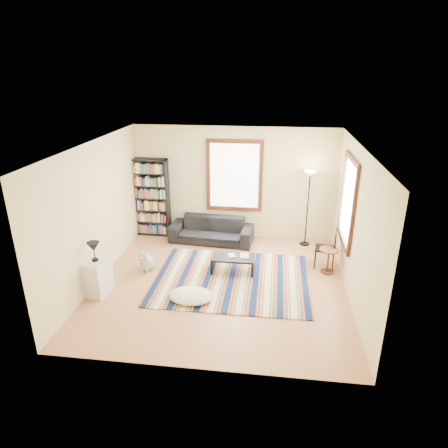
# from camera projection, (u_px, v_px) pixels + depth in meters

# --- Properties ---
(floor) EXTENTS (5.00, 5.00, 0.10)m
(floor) POSITION_uv_depth(u_px,v_px,m) (221.00, 285.00, 8.15)
(floor) COLOR #AE764F
(floor) RESTS_ON ground
(ceiling) EXTENTS (5.00, 5.00, 0.10)m
(ceiling) POSITION_uv_depth(u_px,v_px,m) (220.00, 143.00, 7.08)
(ceiling) COLOR white
(ceiling) RESTS_ON floor
(wall_back) EXTENTS (5.00, 0.10, 2.80)m
(wall_back) POSITION_uv_depth(u_px,v_px,m) (235.00, 183.00, 9.96)
(wall_back) COLOR beige
(wall_back) RESTS_ON floor
(wall_front) EXTENTS (5.00, 0.10, 2.80)m
(wall_front) POSITION_uv_depth(u_px,v_px,m) (194.00, 287.00, 5.27)
(wall_front) COLOR beige
(wall_front) RESTS_ON floor
(wall_left) EXTENTS (0.10, 5.00, 2.80)m
(wall_left) POSITION_uv_depth(u_px,v_px,m) (94.00, 213.00, 7.92)
(wall_left) COLOR beige
(wall_left) RESTS_ON floor
(wall_right) EXTENTS (0.10, 5.00, 2.80)m
(wall_right) POSITION_uv_depth(u_px,v_px,m) (358.00, 225.00, 7.31)
(wall_right) COLOR beige
(wall_right) RESTS_ON floor
(window_back) EXTENTS (1.20, 0.06, 1.60)m
(window_back) POSITION_uv_depth(u_px,v_px,m) (234.00, 176.00, 9.82)
(window_back) COLOR white
(window_back) RESTS_ON wall_back
(window_right) EXTENTS (0.06, 1.20, 1.60)m
(window_right) POSITION_uv_depth(u_px,v_px,m) (348.00, 201.00, 7.98)
(window_right) COLOR white
(window_right) RESTS_ON wall_right
(rug) EXTENTS (3.18, 2.55, 0.02)m
(rug) POSITION_uv_depth(u_px,v_px,m) (232.00, 279.00, 8.27)
(rug) COLOR #0D1C41
(rug) RESTS_ON floor
(sofa) EXTENTS (2.11, 0.96, 0.60)m
(sofa) POSITION_uv_depth(u_px,v_px,m) (211.00, 230.00, 9.97)
(sofa) COLOR black
(sofa) RESTS_ON floor
(bookshelf) EXTENTS (0.90, 0.30, 2.00)m
(bookshelf) POSITION_uv_depth(u_px,v_px,m) (151.00, 198.00, 10.15)
(bookshelf) COLOR black
(bookshelf) RESTS_ON floor
(coffee_table) EXTENTS (0.99, 0.69, 0.36)m
(coffee_table) POSITION_uv_depth(u_px,v_px,m) (233.00, 264.00, 8.52)
(coffee_table) COLOR black
(coffee_table) RESTS_ON floor
(book_a) EXTENTS (0.24, 0.21, 0.02)m
(book_a) POSITION_uv_depth(u_px,v_px,m) (228.00, 256.00, 8.46)
(book_a) COLOR beige
(book_a) RESTS_ON coffee_table
(book_b) EXTENTS (0.26, 0.20, 0.02)m
(book_b) POSITION_uv_depth(u_px,v_px,m) (240.00, 255.00, 8.48)
(book_b) COLOR beige
(book_b) RESTS_ON coffee_table
(floor_cushion) EXTENTS (0.94, 0.78, 0.21)m
(floor_cushion) POSITION_uv_depth(u_px,v_px,m) (191.00, 296.00, 7.49)
(floor_cushion) COLOR white
(floor_cushion) RESTS_ON floor
(floor_lamp) EXTENTS (0.38, 0.38, 1.86)m
(floor_lamp) POSITION_uv_depth(u_px,v_px,m) (307.00, 209.00, 9.55)
(floor_lamp) COLOR black
(floor_lamp) RESTS_ON floor
(side_table) EXTENTS (0.47, 0.47, 0.54)m
(side_table) POSITION_uv_depth(u_px,v_px,m) (328.00, 261.00, 8.47)
(side_table) COLOR #401B10
(side_table) RESTS_ON floor
(folding_chair) EXTENTS (0.47, 0.46, 0.86)m
(folding_chair) POSITION_uv_depth(u_px,v_px,m) (325.00, 249.00, 8.66)
(folding_chair) COLOR black
(folding_chair) RESTS_ON floor
(white_cabinet) EXTENTS (0.44, 0.55, 0.70)m
(white_cabinet) POSITION_uv_depth(u_px,v_px,m) (97.00, 277.00, 7.66)
(white_cabinet) COLOR silver
(white_cabinet) RESTS_ON floor
(table_lamp) EXTENTS (0.30, 0.30, 0.38)m
(table_lamp) POSITION_uv_depth(u_px,v_px,m) (94.00, 252.00, 7.46)
(table_lamp) COLOR black
(table_lamp) RESTS_ON white_cabinet
(dog) EXTENTS (0.42, 0.55, 0.51)m
(dog) POSITION_uv_depth(u_px,v_px,m) (147.00, 259.00, 8.58)
(dog) COLOR #BDBDBD
(dog) RESTS_ON floor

